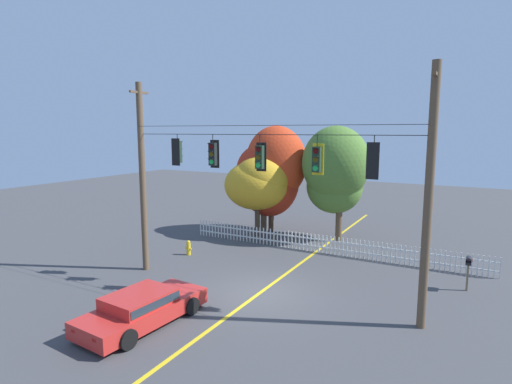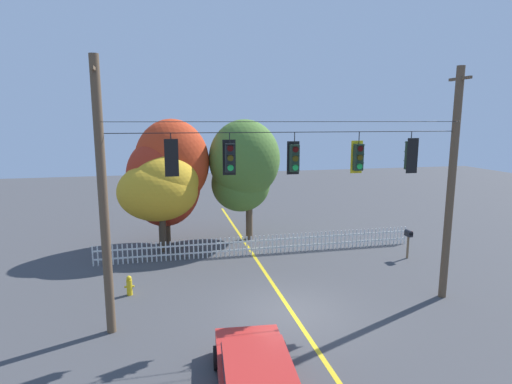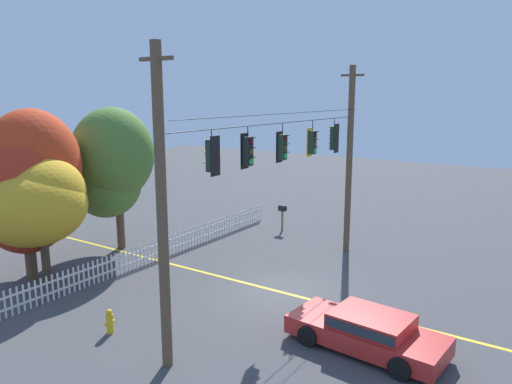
# 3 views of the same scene
# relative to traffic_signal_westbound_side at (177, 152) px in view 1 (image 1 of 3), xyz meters

# --- Properties ---
(ground) EXTENTS (80.00, 80.00, 0.00)m
(ground) POSITION_rel_traffic_signal_westbound_side_xyz_m (4.05, 0.01, -5.67)
(ground) COLOR #424244
(lane_centerline_stripe) EXTENTS (0.16, 36.00, 0.01)m
(lane_centerline_stripe) POSITION_rel_traffic_signal_westbound_side_xyz_m (4.05, 0.01, -5.67)
(lane_centerline_stripe) COLOR gold
(lane_centerline_stripe) RESTS_ON ground
(signal_support_span) EXTENTS (12.62, 1.10, 8.74)m
(signal_support_span) POSITION_rel_traffic_signal_westbound_side_xyz_m (4.05, 0.01, -1.23)
(signal_support_span) COLOR brown
(signal_support_span) RESTS_ON ground
(traffic_signal_westbound_side) EXTENTS (0.43, 0.38, 1.35)m
(traffic_signal_westbound_side) POSITION_rel_traffic_signal_westbound_side_xyz_m (0.00, 0.00, 0.00)
(traffic_signal_westbound_side) COLOR black
(traffic_signal_northbound_primary) EXTENTS (0.43, 0.38, 1.39)m
(traffic_signal_northbound_primary) POSITION_rel_traffic_signal_westbound_side_xyz_m (1.86, 0.02, -0.05)
(traffic_signal_northbound_primary) COLOR black
(traffic_signal_southbound_primary) EXTENTS (0.43, 0.38, 1.43)m
(traffic_signal_southbound_primary) POSITION_rel_traffic_signal_westbound_side_xyz_m (4.05, 0.02, -0.10)
(traffic_signal_southbound_primary) COLOR black
(traffic_signal_eastbound_side) EXTENTS (0.43, 0.38, 1.46)m
(traffic_signal_eastbound_side) POSITION_rel_traffic_signal_westbound_side_xyz_m (6.39, 0.02, -0.12)
(traffic_signal_eastbound_side) COLOR black
(traffic_signal_northbound_secondary) EXTENTS (0.43, 0.38, 1.48)m
(traffic_signal_northbound_secondary) POSITION_rel_traffic_signal_westbound_side_xyz_m (8.42, -0.00, -0.09)
(traffic_signal_northbound_secondary) COLOR black
(white_picket_fence) EXTENTS (16.49, 0.06, 0.99)m
(white_picket_fence) POSITION_rel_traffic_signal_westbound_side_xyz_m (4.52, 6.60, -5.17)
(white_picket_fence) COLOR silver
(white_picket_fence) RESTS_ON ground
(autumn_maple_near_fence) EXTENTS (3.91, 3.81, 6.01)m
(autumn_maple_near_fence) POSITION_rel_traffic_signal_westbound_side_xyz_m (-0.34, 9.29, -2.04)
(autumn_maple_near_fence) COLOR brown
(autumn_maple_near_fence) RESTS_ON ground
(autumn_maple_mid) EXTENTS (4.16, 3.49, 5.11)m
(autumn_maple_mid) POSITION_rel_traffic_signal_westbound_side_xyz_m (-0.45, 8.31, -2.28)
(autumn_maple_mid) COLOR #473828
(autumn_maple_mid) RESTS_ON ground
(autumn_oak_far_east) EXTENTS (4.46, 3.41, 6.90)m
(autumn_oak_far_east) POSITION_rel_traffic_signal_westbound_side_xyz_m (0.00, 9.49, -1.43)
(autumn_oak_far_east) COLOR brown
(autumn_oak_far_east) RESTS_ON ground
(autumn_maple_far_west) EXTENTS (4.00, 3.74, 6.87)m
(autumn_maple_far_west) POSITION_rel_traffic_signal_westbound_side_xyz_m (4.11, 9.47, -1.60)
(autumn_maple_far_west) COLOR brown
(autumn_maple_far_west) RESTS_ON ground
(parked_car) EXTENTS (2.31, 4.75, 1.15)m
(parked_car) POSITION_rel_traffic_signal_westbound_side_xyz_m (1.79, -4.30, -5.06)
(parked_car) COLOR red
(parked_car) RESTS_ON ground
(fire_hydrant) EXTENTS (0.38, 0.22, 0.80)m
(fire_hydrant) POSITION_rel_traffic_signal_westbound_side_xyz_m (-1.76, 2.84, -5.28)
(fire_hydrant) COLOR gold
(fire_hydrant) RESTS_ON ground
(roadside_mailbox) EXTENTS (0.25, 0.44, 1.45)m
(roadside_mailbox) POSITION_rel_traffic_signal_westbound_side_xyz_m (11.48, 4.36, -4.49)
(roadside_mailbox) COLOR brown
(roadside_mailbox) RESTS_ON ground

